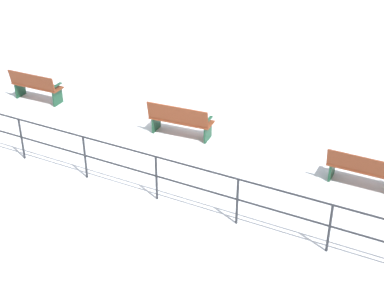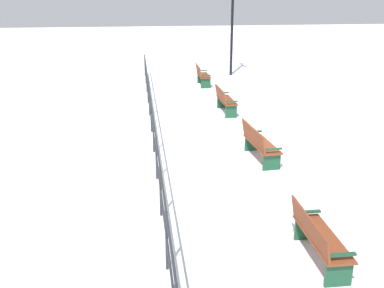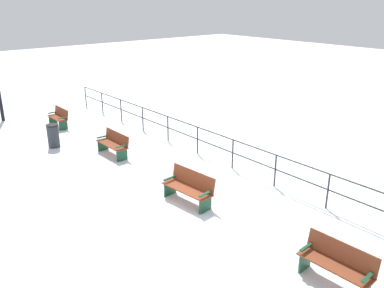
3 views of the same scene
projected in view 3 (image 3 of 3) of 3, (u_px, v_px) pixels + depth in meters
ground_plane at (191, 201)px, 11.97m from camera, size 80.00×80.00×0.00m
bench_nearest at (59, 117)px, 18.63m from camera, size 0.49×1.37×0.87m
bench_second at (114, 143)px, 15.31m from camera, size 0.55×1.61×0.87m
bench_third at (189, 187)px, 11.78m from camera, size 0.72×1.71×0.93m
bench_fourth at (337, 264)px, 8.39m from camera, size 0.57×1.58×0.92m
waterfront_railing at (253, 157)px, 13.34m from camera, size 0.05×24.36×1.08m
trash_bin at (53, 136)px, 16.13m from camera, size 0.47×0.47×0.93m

